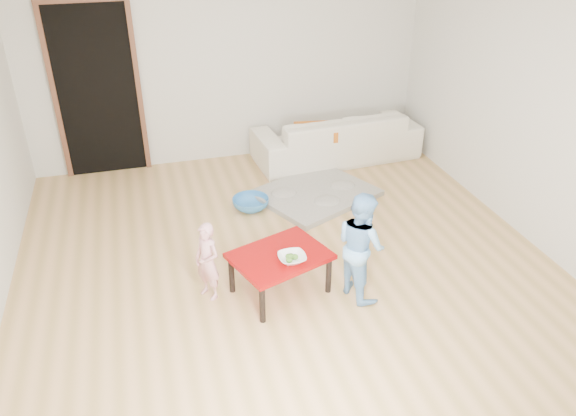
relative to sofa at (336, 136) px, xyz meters
name	(u,v)px	position (x,y,z in m)	size (l,w,h in m)	color
floor	(282,256)	(-1.30, -2.05, -0.31)	(5.00, 5.00, 0.01)	tan
back_wall	(228,59)	(-1.30, 0.45, 0.99)	(5.00, 0.02, 2.60)	silver
right_wall	(530,105)	(1.20, -2.05, 0.99)	(0.02, 5.00, 2.60)	silver
doorway	(98,92)	(-2.90, 0.43, 0.71)	(1.02, 0.08, 2.11)	brown
sofa	(336,136)	(0.00, 0.00, 0.00)	(2.14, 0.84, 0.62)	silver
cushion	(315,132)	(-0.35, -0.18, 0.17)	(0.50, 0.44, 0.13)	#CB6316
red_table	(280,273)	(-1.46, -2.58, -0.11)	(0.79, 0.59, 0.40)	#8C0707
bowl	(292,258)	(-1.39, -2.70, 0.11)	(0.23, 0.23, 0.06)	white
broccoli	(292,258)	(-1.39, -2.70, 0.11)	(0.12, 0.12, 0.06)	#2D5919
child_pink	(207,262)	(-2.08, -2.46, 0.05)	(0.26, 0.17, 0.72)	#F36F7E
child_blue	(361,245)	(-0.81, -2.77, 0.18)	(0.48, 0.37, 0.99)	#66BAEC
basin	(251,204)	(-1.39, -1.04, -0.25)	(0.41, 0.41, 0.13)	#3279BE
blanket	(315,193)	(-0.60, -0.95, -0.28)	(1.24, 1.04, 0.06)	#A9A495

